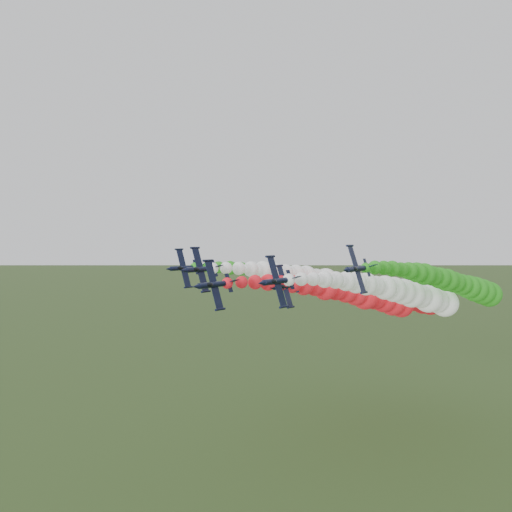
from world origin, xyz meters
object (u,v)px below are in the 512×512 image
(jet_outer_left, at_px, (318,282))
(jet_outer_right, at_px, (460,285))
(jet_inner_right, at_px, (410,294))
(jet_lead, at_px, (363,296))
(jet_trail, at_px, (399,296))
(jet_inner_left, at_px, (340,284))

(jet_outer_left, distance_m, jet_outer_right, 40.87)
(jet_inner_right, distance_m, jet_outer_left, 34.18)
(jet_lead, relative_size, jet_trail, 1.00)
(jet_outer_right, bearing_deg, jet_inner_right, -120.91)
(jet_inner_right, distance_m, jet_outer_right, 16.15)
(jet_outer_left, bearing_deg, jet_outer_right, 4.42)
(jet_inner_left, bearing_deg, jet_trail, 57.57)
(jet_inner_right, relative_size, jet_outer_left, 1.00)
(jet_inner_left, bearing_deg, jet_outer_right, 26.49)
(jet_lead, distance_m, jet_inner_right, 11.45)
(jet_inner_left, relative_size, jet_outer_left, 1.00)
(jet_inner_left, height_order, jet_trail, jet_inner_left)
(jet_inner_left, bearing_deg, jet_lead, -26.25)
(jet_lead, xyz_separation_m, jet_inner_right, (10.53, 4.42, 0.84))
(jet_lead, height_order, jet_inner_left, jet_inner_left)
(jet_inner_left, height_order, jet_outer_right, jet_outer_right)
(jet_outer_right, bearing_deg, jet_outer_left, -175.58)
(jet_inner_left, xyz_separation_m, jet_inner_right, (19.44, 0.02, -1.50))
(jet_inner_left, distance_m, jet_trail, 19.90)
(jet_inner_right, xyz_separation_m, jet_trail, (-9.01, 16.40, -2.66))
(jet_inner_right, xyz_separation_m, jet_outer_right, (8.25, 13.78, 1.75))
(jet_trail, bearing_deg, jet_outer_left, -166.17)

